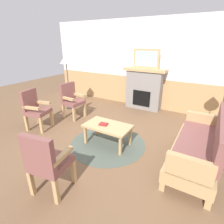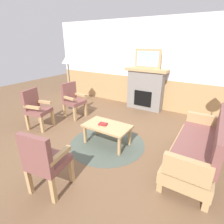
% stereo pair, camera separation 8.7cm
% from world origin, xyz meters
% --- Properties ---
extents(ground_plane, '(14.00, 14.00, 0.00)m').
position_xyz_m(ground_plane, '(0.00, 0.00, 0.00)').
color(ground_plane, brown).
extents(wall_back, '(7.20, 0.14, 2.70)m').
position_xyz_m(wall_back, '(0.00, 2.60, 1.31)').
color(wall_back, white).
rests_on(wall_back, ground_plane).
extents(fireplace, '(1.30, 0.44, 1.28)m').
position_xyz_m(fireplace, '(0.00, 2.35, 0.65)').
color(fireplace, gray).
rests_on(fireplace, ground_plane).
extents(framed_picture, '(0.80, 0.04, 0.56)m').
position_xyz_m(framed_picture, '(0.00, 2.35, 1.56)').
color(framed_picture, tan).
rests_on(framed_picture, fireplace).
extents(couch, '(0.70, 1.80, 0.98)m').
position_xyz_m(couch, '(1.86, 0.10, 0.40)').
color(couch, tan).
rests_on(couch, ground_plane).
extents(coffee_table, '(0.96, 0.56, 0.44)m').
position_xyz_m(coffee_table, '(0.15, -0.08, 0.39)').
color(coffee_table, tan).
rests_on(coffee_table, ground_plane).
extents(round_rug, '(1.60, 1.60, 0.01)m').
position_xyz_m(round_rug, '(0.15, -0.08, 0.00)').
color(round_rug, '#4C564C').
rests_on(round_rug, ground_plane).
extents(book_on_table, '(0.19, 0.15, 0.03)m').
position_xyz_m(book_on_table, '(0.07, -0.11, 0.46)').
color(book_on_table, maroon).
rests_on(book_on_table, coffee_table).
extents(armchair_near_fireplace, '(0.52, 0.52, 0.98)m').
position_xyz_m(armchair_near_fireplace, '(-1.49, 0.63, 0.54)').
color(armchair_near_fireplace, tan).
rests_on(armchair_near_fireplace, ground_plane).
extents(armchair_by_window_left, '(0.58, 0.58, 0.98)m').
position_xyz_m(armchair_by_window_left, '(-1.77, -0.35, 0.54)').
color(armchair_by_window_left, tan).
rests_on(armchair_by_window_left, ground_plane).
extents(armchair_front_left, '(0.55, 0.55, 0.98)m').
position_xyz_m(armchair_front_left, '(0.12, -1.60, 0.54)').
color(armchair_front_left, tan).
rests_on(armchair_front_left, ground_plane).
extents(floor_lamp_by_chairs, '(0.36, 0.36, 1.68)m').
position_xyz_m(floor_lamp_by_chairs, '(-2.05, 1.12, 1.45)').
color(floor_lamp_by_chairs, '#332D28').
rests_on(floor_lamp_by_chairs, ground_plane).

